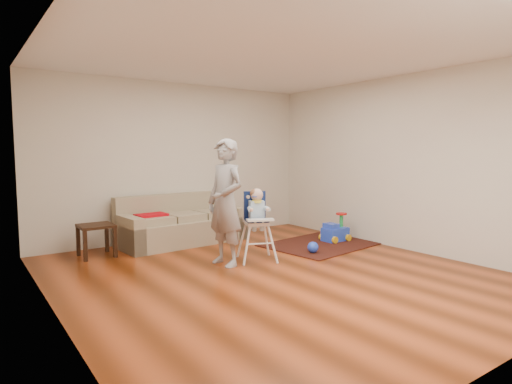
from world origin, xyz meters
TOP-DOWN VIEW (x-y plane):
  - ground at (0.00, 0.00)m, footprint 5.50×5.50m
  - room_envelope at (0.00, 0.53)m, footprint 5.04×5.52m
  - sofa at (-0.15, 2.30)m, footprint 2.14×1.00m
  - side_table at (-1.57, 2.20)m, footprint 0.47×0.47m
  - area_rug at (1.67, 0.90)m, footprint 1.93×1.55m
  - ride_on_toy at (2.02, 0.93)m, footprint 0.43×0.31m
  - toy_ball at (1.12, 0.51)m, footprint 0.17×0.17m
  - high_chair at (0.21, 0.68)m, footprint 0.62×0.62m
  - adult at (-0.27, 0.72)m, footprint 0.49×0.67m

SIDE VIEW (x-z plane):
  - ground at x=0.00m, z-range 0.00..0.00m
  - area_rug at x=1.67m, z-range 0.00..0.01m
  - toy_ball at x=1.12m, z-range 0.01..0.18m
  - side_table at x=-1.57m, z-range 0.00..0.47m
  - ride_on_toy at x=2.02m, z-range 0.01..0.49m
  - sofa at x=-0.15m, z-range 0.00..0.80m
  - high_chair at x=0.21m, z-range -0.02..1.00m
  - adult at x=-0.27m, z-range 0.00..1.70m
  - room_envelope at x=0.00m, z-range 0.52..3.24m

